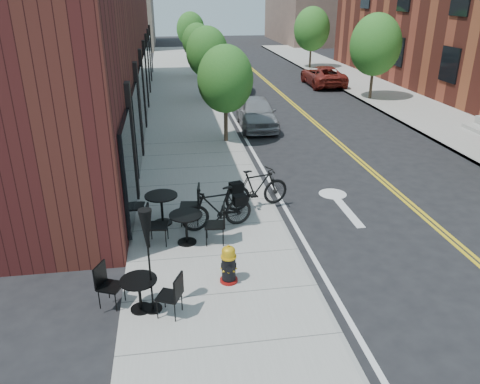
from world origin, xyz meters
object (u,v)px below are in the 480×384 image
bistro_set_c (162,205)px  patio_umbrella (147,240)px  parked_car_a (256,113)px  parked_car_c (217,59)px  fire_hydrant (229,265)px  parked_car_far (323,76)px  bistro_set_a (139,290)px  parked_car_b (236,82)px  bistro_set_b (186,224)px  bicycle_right (257,188)px  bicycle_left (217,208)px

bistro_set_c → patio_umbrella: size_ratio=0.94×
patio_umbrella → parked_car_a: size_ratio=0.53×
patio_umbrella → parked_car_c: (4.53, 30.48, -0.82)m
fire_hydrant → parked_car_far: size_ratio=0.19×
fire_hydrant → parked_car_a: parked_car_a is taller
parked_car_c → bistro_set_a: bearing=-102.5°
parked_car_a → parked_car_b: (0.20, 7.87, -0.02)m
fire_hydrant → parked_car_c: parked_car_c is taller
fire_hydrant → parked_car_b: 20.43m
bistro_set_b → bicycle_right: bearing=47.2°
bicycle_right → bistro_set_b: (-2.05, -1.75, -0.08)m
bicycle_left → patio_umbrella: 3.68m
patio_umbrella → bicycle_right: bearing=56.5°
parked_car_c → patio_umbrella: bearing=-102.0°
bistro_set_b → patio_umbrella: 2.82m
bistro_set_c → fire_hydrant: bearing=-57.3°
bistro_set_b → parked_car_far: 22.40m
bistro_set_a → patio_umbrella: size_ratio=0.78×
bistro_set_a → parked_car_b: bearing=100.2°
bistro_set_a → parked_car_c: (4.76, 30.45, 0.26)m
fire_hydrant → bicycle_left: (0.02, 2.46, 0.15)m
bistro_set_b → parked_car_a: 11.15m
parked_car_c → parked_car_far: size_ratio=1.22×
fire_hydrant → patio_umbrella: bearing=-147.3°
bistro_set_a → bistro_set_b: (1.00, 2.47, 0.06)m
fire_hydrant → patio_umbrella: patio_umbrella is taller
bistro_set_b → parked_car_a: size_ratio=0.47×
patio_umbrella → parked_car_c: patio_umbrella is taller
parked_car_c → parked_car_far: parked_car_c is taller
fire_hydrant → parked_car_far: parked_car_far is taller
bistro_set_a → parked_car_far: (10.93, 22.55, 0.09)m
parked_car_b → parked_car_far: parked_car_b is taller
patio_umbrella → bicycle_left: bearing=63.5°
fire_hydrant → bistro_set_c: bistro_set_c is taller
parked_car_b → parked_car_c: bearing=96.6°
bicycle_right → parked_car_a: 8.93m
bistro_set_a → patio_umbrella: patio_umbrella is taller
parked_car_c → parked_car_far: 10.02m
parked_car_c → parked_car_a: bearing=-93.8°
parked_car_a → parked_car_far: size_ratio=0.87×
parked_car_a → fire_hydrant: bearing=-101.2°
bistro_set_c → bistro_set_b: bearing=-55.3°
patio_umbrella → bistro_set_b: bearing=73.0°
bistro_set_b → bicycle_left: bearing=46.1°
bicycle_left → bistro_set_b: 1.05m
bicycle_right → patio_umbrella: (-2.82, -4.26, 0.94)m
fire_hydrant → bistro_set_c: size_ratio=0.43×
fire_hydrant → bistro_set_c: 3.23m
bistro_set_b → patio_umbrella: patio_umbrella is taller
bistro_set_a → bistro_set_c: 3.64m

